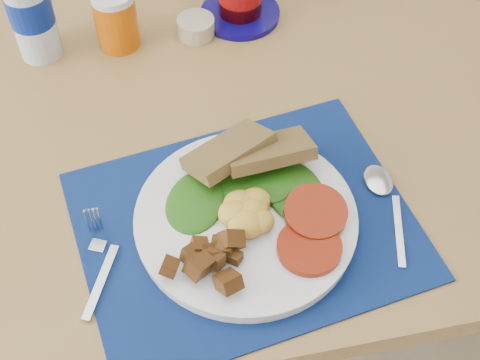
# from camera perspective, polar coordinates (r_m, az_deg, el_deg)

# --- Properties ---
(table) EXTENTS (1.40, 0.90, 0.75)m
(table) POSITION_cam_1_polar(r_m,az_deg,el_deg) (1.16, 1.10, 4.26)
(table) COLOR brown
(table) RESTS_ON ground
(placemat) EXTENTS (0.51, 0.42, 0.00)m
(placemat) POSITION_cam_1_polar(r_m,az_deg,el_deg) (0.94, 0.49, -3.85)
(placemat) COLOR black
(placemat) RESTS_ON table
(breakfast_plate) EXTENTS (0.30, 0.30, 0.07)m
(breakfast_plate) POSITION_cam_1_polar(r_m,az_deg,el_deg) (0.91, 0.19, -3.32)
(breakfast_plate) COLOR silver
(breakfast_plate) RESTS_ON placemat
(fork) EXTENTS (0.06, 0.16, 0.00)m
(fork) POSITION_cam_1_polar(r_m,az_deg,el_deg) (0.92, -11.95, -6.58)
(fork) COLOR #B2B5BA
(fork) RESTS_ON placemat
(spoon) EXTENTS (0.04, 0.18, 0.01)m
(spoon) POSITION_cam_1_polar(r_m,az_deg,el_deg) (0.98, 12.21, -1.36)
(spoon) COLOR #B2B5BA
(spoon) RESTS_ON placemat
(juice_glass) EXTENTS (0.07, 0.07, 0.10)m
(juice_glass) POSITION_cam_1_polar(r_m,az_deg,el_deg) (1.19, -10.52, 13.27)
(juice_glass) COLOR #C35205
(juice_glass) RESTS_ON table
(ramekin) EXTENTS (0.07, 0.07, 0.03)m
(ramekin) POSITION_cam_1_polar(r_m,az_deg,el_deg) (1.21, -3.78, 12.89)
(ramekin) COLOR tan
(ramekin) RESTS_ON table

